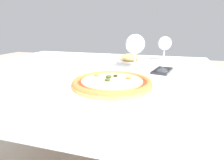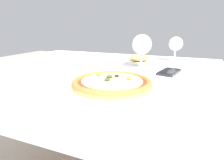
# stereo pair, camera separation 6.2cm
# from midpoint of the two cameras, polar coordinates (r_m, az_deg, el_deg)

# --- Properties ---
(dining_table) EXTENTS (1.25, 1.11, 0.73)m
(dining_table) POSITION_cam_midpoint_polar(r_m,az_deg,el_deg) (0.92, -10.05, -1.97)
(dining_table) COLOR #997047
(dining_table) RESTS_ON ground_plane
(pizza_plate) EXTENTS (0.29, 0.29, 0.04)m
(pizza_plate) POSITION_cam_midpoint_polar(r_m,az_deg,el_deg) (0.62, -2.85, -1.19)
(pizza_plate) COLOR white
(pizza_plate) RESTS_ON dining_table
(fork) EXTENTS (0.03, 0.17, 0.00)m
(fork) POSITION_cam_midpoint_polar(r_m,az_deg,el_deg) (0.92, -29.71, 1.55)
(fork) COLOR silver
(fork) RESTS_ON dining_table
(wine_glass_far_left) EXTENTS (0.08, 0.08, 0.14)m
(wine_glass_far_left) POSITION_cam_midpoint_polar(r_m,az_deg,el_deg) (1.15, 14.31, 10.62)
(wine_glass_far_left) COLOR silver
(wine_glass_far_left) RESTS_ON dining_table
(wine_glass_far_right) EXTENTS (0.09, 0.09, 0.17)m
(wine_glass_far_right) POSITION_cam_midpoint_polar(r_m,az_deg,el_deg) (0.88, 5.08, 10.61)
(wine_glass_far_right) COLOR silver
(wine_glass_far_right) RESTS_ON dining_table
(cell_phone) EXTENTS (0.10, 0.16, 0.01)m
(cell_phone) POSITION_cam_midpoint_polar(r_m,az_deg,el_deg) (0.88, 13.19, 2.81)
(cell_phone) COLOR #232328
(cell_phone) RESTS_ON dining_table
(side_plate) EXTENTS (0.18, 0.18, 0.05)m
(side_plate) POSITION_cam_midpoint_polar(r_m,az_deg,el_deg) (1.08, 3.92, 6.39)
(side_plate) COLOR white
(side_plate) RESTS_ON dining_table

